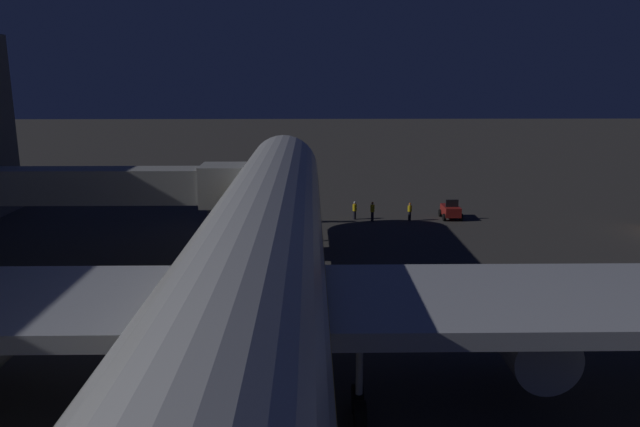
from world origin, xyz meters
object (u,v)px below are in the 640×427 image
object	(u,v)px
ground_crew_marshaller_fwd	(355,209)
traffic_cone_nose_starboard	(262,224)
traffic_cone_nose_port	(310,223)
jet_bridge	(124,186)
ground_crew_by_tug	(372,211)
airliner_at_gate	(250,292)
ground_crew_under_port_wing	(410,211)
baggage_tug_spare	(451,211)

from	to	relation	value
ground_crew_marshaller_fwd	traffic_cone_nose_starboard	size ratio (longest dim) A/B	3.20
ground_crew_marshaller_fwd	traffic_cone_nose_port	bearing A→B (deg)	32.25
jet_bridge	ground_crew_marshaller_fwd	xyz separation A→B (m)	(-17.93, -12.84, -4.68)
jet_bridge	ground_crew_by_tug	distance (m)	23.37
airliner_at_gate	ground_crew_under_port_wing	world-z (taller)	airliner_at_gate
ground_crew_under_port_wing	ground_crew_by_tug	distance (m)	3.59
traffic_cone_nose_starboard	airliner_at_gate	bearing A→B (deg)	93.91
airliner_at_gate	traffic_cone_nose_port	distance (m)	32.72
baggage_tug_spare	ground_crew_by_tug	size ratio (longest dim) A/B	1.41
jet_bridge	ground_crew_under_port_wing	size ratio (longest dim) A/B	12.03
ground_crew_by_tug	traffic_cone_nose_starboard	distance (m)	10.55
ground_crew_by_tug	traffic_cone_nose_starboard	bearing A→B (deg)	10.17
baggage_tug_spare	ground_crew_marshaller_fwd	xyz separation A→B (m)	(9.31, 0.14, 0.19)
airliner_at_gate	traffic_cone_nose_port	bearing A→B (deg)	-93.91
ground_crew_marshaller_fwd	traffic_cone_nose_starboard	xyz separation A→B (m)	(8.74, 2.74, -0.69)
airliner_at_gate	jet_bridge	bearing A→B (deg)	-62.74
baggage_tug_spare	traffic_cone_nose_port	size ratio (longest dim) A/B	4.88
airliner_at_gate	ground_crew_by_tug	bearing A→B (deg)	-103.46
ground_crew_marshaller_fwd	ground_crew_under_port_wing	world-z (taller)	ground_crew_marshaller_fwd
airliner_at_gate	jet_bridge	xyz separation A→B (m)	(11.39, -22.11, 0.11)
jet_bridge	ground_crew_by_tug	bearing A→B (deg)	-148.53
jet_bridge	ground_crew_under_port_wing	world-z (taller)	jet_bridge
airliner_at_gate	ground_crew_marshaller_fwd	distance (m)	35.85
airliner_at_gate	traffic_cone_nose_port	world-z (taller)	airliner_at_gate
jet_bridge	traffic_cone_nose_port	xyz separation A→B (m)	(-13.59, -10.11, -5.38)
jet_bridge	ground_crew_by_tug	xyz separation A→B (m)	(-19.55, -11.96, -4.60)
ground_crew_marshaller_fwd	ground_crew_by_tug	world-z (taller)	ground_crew_by_tug
airliner_at_gate	jet_bridge	world-z (taller)	airliner_at_gate
ground_crew_by_tug	ground_crew_under_port_wing	bearing A→B (deg)	-176.54
jet_bridge	traffic_cone_nose_port	size ratio (longest dim) A/B	38.38
airliner_at_gate	ground_crew_by_tug	distance (m)	35.32
baggage_tug_spare	traffic_cone_nose_port	bearing A→B (deg)	11.90
traffic_cone_nose_port	traffic_cone_nose_starboard	distance (m)	4.40
jet_bridge	baggage_tug_spare	world-z (taller)	jet_bridge
baggage_tug_spare	airliner_at_gate	bearing A→B (deg)	65.70
ground_crew_marshaller_fwd	traffic_cone_nose_starboard	distance (m)	9.19
ground_crew_under_port_wing	traffic_cone_nose_starboard	world-z (taller)	ground_crew_under_port_wing
traffic_cone_nose_port	traffic_cone_nose_starboard	world-z (taller)	same
airliner_at_gate	ground_crew_marshaller_fwd	xyz separation A→B (m)	(-6.54, -34.95, -4.58)
ground_crew_marshaller_fwd	traffic_cone_nose_port	distance (m)	5.18
ground_crew_by_tug	jet_bridge	bearing A→B (deg)	31.47
airliner_at_gate	traffic_cone_nose_port	xyz separation A→B (m)	(-2.20, -32.21, -5.27)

